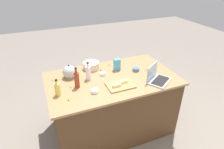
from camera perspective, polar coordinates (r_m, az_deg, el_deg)
ground_plane at (r=3.11m, az=0.00°, el=-15.42°), size 12.00×12.00×0.00m
island_counter at (r=2.81m, az=0.00°, el=-8.88°), size 1.73×1.02×0.90m
laptop at (r=2.54m, az=13.38°, el=-0.94°), size 0.38×0.36×0.22m
mixing_bowl_large at (r=2.79m, az=-6.25°, el=2.78°), size 0.24×0.24×0.10m
bottle_oil at (r=2.27m, az=-16.05°, el=-4.21°), size 0.06×0.06×0.21m
bottle_vinegar at (r=2.50m, az=-7.13°, el=0.59°), size 0.07×0.07×0.25m
bottle_soy at (r=2.34m, az=-10.52°, el=-1.51°), size 0.06×0.06×0.27m
kettle at (r=2.60m, az=-12.70°, el=0.72°), size 0.21×0.18×0.20m
cutting_board at (r=2.38m, az=2.53°, el=-3.26°), size 0.34×0.24×0.02m
butter_stick_left at (r=2.41m, az=3.56°, el=-2.17°), size 0.11×0.04×0.04m
butter_stick_right at (r=2.33m, az=1.45°, el=-3.27°), size 0.11×0.04×0.04m
ramekin_small at (r=2.62m, az=-2.83°, el=0.20°), size 0.08×0.08×0.04m
ramekin_medium at (r=2.26m, az=-5.20°, el=-4.99°), size 0.08×0.08×0.04m
ramekin_wide at (r=2.74m, az=7.17°, el=1.57°), size 0.10×0.10×0.05m
candy_bag at (r=2.72m, az=1.51°, el=2.99°), size 0.09×0.06×0.17m
candy_0 at (r=2.60m, az=-17.46°, el=-1.72°), size 0.01×0.01×0.01m
candy_1 at (r=2.74m, az=-3.51°, el=1.32°), size 0.02×0.02×0.02m
candy_2 at (r=2.87m, az=-6.03°, el=2.62°), size 0.01×0.01×0.01m
candy_3 at (r=2.19m, az=-12.92°, el=-7.33°), size 0.02×0.02×0.02m
candy_4 at (r=2.40m, az=-12.28°, el=-3.77°), size 0.02×0.02×0.02m
candy_5 at (r=2.61m, az=16.74°, el=-1.46°), size 0.02×0.02×0.02m
candy_6 at (r=2.77m, az=10.13°, el=1.26°), size 0.01×0.01×0.01m
candy_7 at (r=2.83m, az=10.42°, el=1.87°), size 0.02×0.02×0.02m
candy_8 at (r=2.89m, az=-0.82°, el=2.99°), size 0.02×0.02×0.02m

